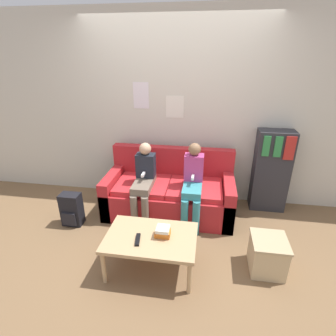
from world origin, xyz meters
TOP-DOWN VIEW (x-y plane):
  - ground_plane at (0.00, 0.00)m, footprint 10.00×10.00m
  - wall_back at (-0.00, 1.01)m, footprint 8.00×0.07m
  - couch at (0.00, 0.52)m, footprint 1.70×0.80m
  - coffee_table at (-0.02, -0.57)m, footprint 0.90×0.60m
  - person_left at (-0.30, 0.32)m, footprint 0.24×0.55m
  - person_right at (0.32, 0.32)m, footprint 0.24×0.55m
  - tv_remote at (-0.13, -0.65)m, footprint 0.07×0.17m
  - book_stack at (0.10, -0.55)m, footprint 0.15×0.13m
  - bookshelf at (1.35, 0.83)m, footprint 0.47×0.28m
  - storage_box at (1.14, -0.41)m, footprint 0.35×0.37m
  - backpack at (-1.19, 0.02)m, footprint 0.25×0.19m

SIDE VIEW (x-z plane):
  - ground_plane at x=0.00m, z-range 0.00..0.00m
  - storage_box at x=1.14m, z-range 0.00..0.37m
  - backpack at x=-1.19m, z-range 0.00..0.43m
  - couch at x=0.00m, z-range -0.14..0.70m
  - coffee_table at x=-0.02m, z-range 0.16..0.55m
  - tv_remote at x=-0.13m, z-range 0.40..0.42m
  - book_stack at x=0.10m, z-range 0.40..0.50m
  - person_left at x=-0.30m, z-range 0.06..1.07m
  - bookshelf at x=1.35m, z-range 0.00..1.14m
  - person_right at x=0.32m, z-range 0.06..1.10m
  - wall_back at x=0.00m, z-range 0.00..2.60m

